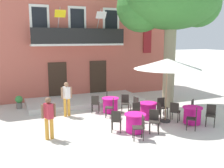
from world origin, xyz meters
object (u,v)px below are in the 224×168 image
Objects in this scene: cafe_chair_middle_2 at (135,110)px; pedestrian_near_entrance at (49,116)px; cafe_chair_near_tree_1 at (125,102)px; cafe_table_middle at (148,111)px; cafe_chair_far_side_2 at (175,110)px; cafe_table_front at (135,123)px; cafe_chair_middle_0 at (162,106)px; cafe_umbrella at (167,64)px; cafe_chair_near_tree_3 at (95,103)px; cafe_table_near_tree at (110,105)px; cafe_chair_front_0 at (154,119)px; cafe_table_far_side at (192,115)px; plane_tree at (170,2)px; cafe_chair_near_tree_0 at (111,106)px; cafe_chair_far_side_0 at (211,114)px; cafe_chair_far_side_1 at (195,108)px; pedestrian_mid_plaza at (67,97)px; cafe_chair_near_tree_2 at (109,99)px; cafe_chair_middle_3 at (157,112)px; ground_planter_left at (19,101)px; cafe_chair_front_2 at (116,120)px; cafe_chair_middle_1 at (138,104)px; cafe_chair_front_3 at (140,126)px; cafe_chair_front_1 at (133,114)px; cafe_chair_far_side_3 at (194,117)px.

cafe_chair_middle_2 is 3.99m from pedestrian_near_entrance.
cafe_table_middle is (0.54, -1.36, -0.14)m from cafe_chair_near_tree_1.
cafe_chair_middle_2 is 1.00× the size of cafe_chair_far_side_2.
cafe_chair_middle_0 is at bearing 32.06° from cafe_table_front.
cafe_umbrella is (1.03, -2.05, 2.08)m from cafe_chair_near_tree_1.
cafe_table_near_tree is at bearing -19.41° from cafe_chair_near_tree_3.
cafe_table_far_side is at bearing 6.02° from cafe_chair_front_0.
plane_tree is 7.94× the size of cafe_chair_near_tree_0.
cafe_table_middle is 0.30× the size of cafe_umbrella.
pedestrian_near_entrance is at bearing 170.07° from cafe_chair_far_side_0.
cafe_chair_front_0 is at bearing -88.08° from cafe_chair_middle_2.
pedestrian_mid_plaza is (-5.36, 2.72, 0.42)m from cafe_chair_far_side_1.
cafe_chair_front_0 reaches higher than cafe_table_far_side.
cafe_table_near_tree is 0.95× the size of cafe_chair_far_side_1.
cafe_chair_middle_3 is at bearing -71.64° from cafe_chair_near_tree_2.
cafe_table_middle is at bearing -37.48° from ground_planter_left.
cafe_chair_far_side_1 is 1.00× the size of cafe_chair_far_side_2.
cafe_table_middle is 0.95× the size of cafe_chair_middle_2.
cafe_chair_front_2 is at bearing -107.50° from cafe_table_near_tree.
pedestrian_mid_plaza is (-2.16, 0.24, 0.56)m from cafe_table_near_tree.
cafe_chair_near_tree_0 is 1.00× the size of cafe_chair_near_tree_3.
cafe_chair_near_tree_3 is at bearing 115.48° from cafe_chair_near_tree_0.
cafe_chair_far_side_0 is (4.06, -0.85, 0.00)m from cafe_chair_front_2.
cafe_table_near_tree is at bearing 141.72° from cafe_chair_middle_1.
cafe_chair_front_0 is 0.99m from cafe_chair_front_3.
pedestrian_near_entrance reaches higher than cafe_chair_front_1.
pedestrian_near_entrance reaches higher than cafe_chair_near_tree_2.
cafe_chair_far_side_2 is at bearing 94.54° from cafe_chair_far_side_3.
plane_tree is at bearing -2.39° from cafe_table_near_tree.
cafe_umbrella reaches higher than cafe_table_middle.
cafe_chair_middle_1 is at bearing 112.14° from cafe_chair_far_side_3.
cafe_table_near_tree reaches higher than ground_planter_left.
plane_tree is 5.91m from cafe_table_far_side.
cafe_chair_front_2 is at bearing -65.21° from pedestrian_mid_plaza.
cafe_chair_middle_2 is at bearing -83.07° from cafe_chair_near_tree_2.
cafe_chair_front_2 is at bearing 168.21° from cafe_chair_far_side_0.
cafe_chair_near_tree_3 is at bearing 160.59° from cafe_table_near_tree.
cafe_chair_far_side_0 is (3.09, -1.26, 0.00)m from cafe_chair_front_1.
cafe_chair_front_1 is 6.50m from ground_planter_left.
cafe_umbrella reaches higher than cafe_chair_middle_2.
plane_tree is 6.76m from cafe_table_front.
cafe_chair_near_tree_0 is at bearing 141.86° from cafe_table_far_side.
cafe_chair_near_tree_2 and cafe_chair_front_1 have the same top height.
cafe_chair_middle_2 is at bearing 146.76° from cafe_chair_far_side_0.
cafe_chair_middle_0 is 1.00× the size of cafe_chair_far_side_3.
pedestrian_mid_plaza is at bearing 151.73° from cafe_table_middle.
cafe_chair_front_2 is at bearing -176.75° from cafe_chair_far_side_2.
cafe_umbrella is at bearing -63.36° from cafe_chair_near_tree_1.
cafe_chair_far_side_1 reaches higher than cafe_table_near_tree.
cafe_table_middle is 0.95× the size of cafe_chair_middle_3.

